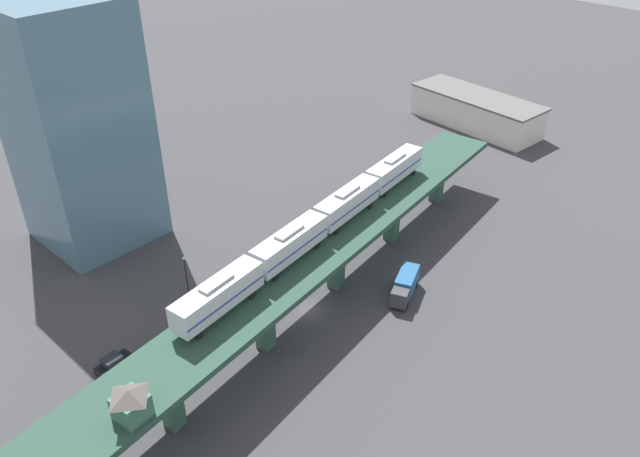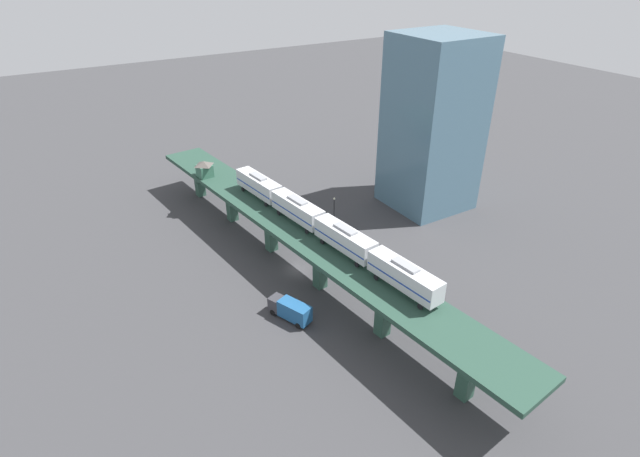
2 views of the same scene
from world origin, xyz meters
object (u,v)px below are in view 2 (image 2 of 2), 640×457
at_px(delivery_truck, 290,309).
at_px(office_tower, 433,125).
at_px(street_car_blue, 431,322).
at_px(subway_train, 320,223).
at_px(signal_hut, 204,168).
at_px(street_car_black, 284,202).
at_px(street_car_red, 373,269).
at_px(street_lamp, 334,210).

height_order(delivery_truck, office_tower, office_tower).
bearing_deg(street_car_blue, subway_train, -68.73).
bearing_deg(delivery_truck, signal_hut, -92.64).
distance_m(street_car_black, office_tower, 35.88).
xyz_separation_m(subway_train, street_car_red, (-8.82, 3.53, -10.07)).
distance_m(street_car_red, office_tower, 35.59).
bearing_deg(street_car_blue, delivery_truck, -36.78).
distance_m(street_car_blue, street_lamp, 33.61).
bearing_deg(street_car_red, street_lamp, -99.26).
relative_size(street_car_red, office_tower, 0.13).
height_order(subway_train, street_lamp, subway_train).
relative_size(street_car_blue, office_tower, 0.13).
bearing_deg(street_car_red, street_car_black, -87.54).
bearing_deg(signal_hut, subway_train, 102.84).
height_order(street_car_blue, office_tower, office_tower).
xyz_separation_m(street_car_red, street_lamp, (-2.80, -17.19, 3.17)).
xyz_separation_m(street_car_red, street_car_blue, (1.21, 16.03, 0.00)).
bearing_deg(office_tower, signal_hut, -25.51).
bearing_deg(delivery_truck, subway_train, -144.41).
bearing_deg(street_car_black, street_car_blue, 90.17).
relative_size(delivery_truck, office_tower, 0.21).
relative_size(signal_hut, office_tower, 0.10).
relative_size(street_car_black, office_tower, 0.13).
bearing_deg(subway_train, delivery_truck, 35.59).
distance_m(subway_train, street_car_black, 30.48).
distance_m(signal_hut, delivery_truck, 41.18).
distance_m(delivery_truck, office_tower, 51.61).
height_order(street_car_red, street_car_blue, same).
bearing_deg(delivery_truck, street_car_blue, 143.22).
distance_m(signal_hut, street_lamp, 28.30).
relative_size(street_car_black, delivery_truck, 0.60).
relative_size(delivery_truck, street_lamp, 1.08).
xyz_separation_m(street_car_blue, delivery_truck, (17.10, -12.78, 0.82)).
relative_size(signal_hut, delivery_truck, 0.47).
relative_size(street_lamp, office_tower, 0.19).
bearing_deg(office_tower, subway_train, 20.13).
bearing_deg(delivery_truck, office_tower, -156.23).
distance_m(signal_hut, street_car_blue, 55.96).
bearing_deg(subway_train, street_car_black, -105.07).
distance_m(street_car_blue, office_tower, 46.02).
distance_m(street_car_blue, street_car_black, 47.35).
bearing_deg(subway_train, signal_hut, -77.16).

